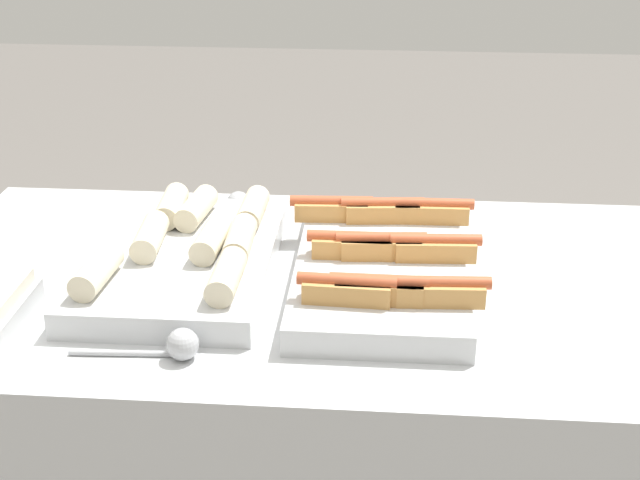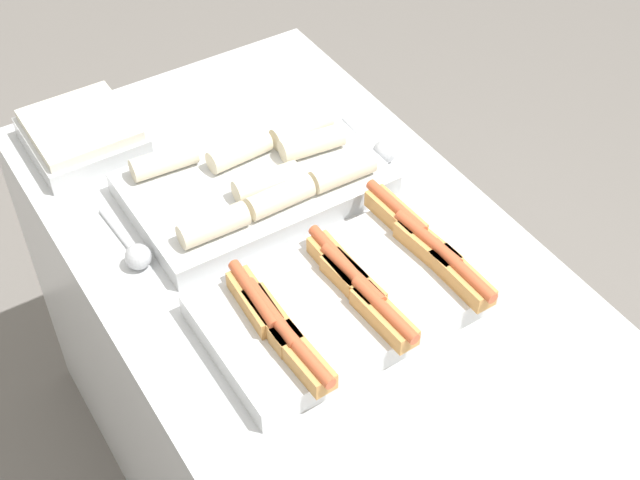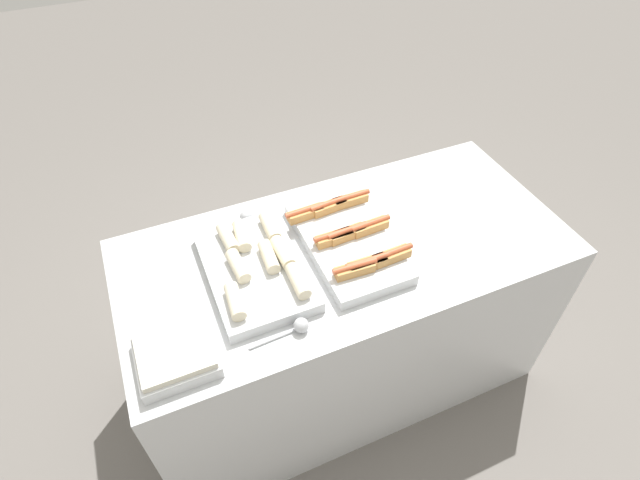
# 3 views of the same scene
# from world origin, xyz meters

# --- Properties ---
(ground_plane) EXTENTS (12.00, 12.00, 0.00)m
(ground_plane) POSITION_xyz_m (0.00, 0.00, 0.00)
(ground_plane) COLOR slate
(counter) EXTENTS (1.77, 0.83, 0.91)m
(counter) POSITION_xyz_m (0.00, 0.00, 0.46)
(counter) COLOR silver
(counter) RESTS_ON ground_plane
(tray_hotdogs) EXTENTS (0.37, 0.56, 0.10)m
(tray_hotdogs) POSITION_xyz_m (0.00, -0.00, 0.95)
(tray_hotdogs) COLOR silver
(tray_hotdogs) RESTS_ON counter
(tray_wraps) EXTENTS (0.34, 0.52, 0.10)m
(tray_wraps) POSITION_xyz_m (-0.37, 0.00, 0.95)
(tray_wraps) COLOR silver
(tray_wraps) RESTS_ON counter
(tray_side_front) EXTENTS (0.24, 0.23, 0.07)m
(tray_side_front) POSITION_xyz_m (-0.71, -0.25, 0.95)
(tray_side_front) COLOR silver
(tray_side_front) RESTS_ON counter
(serving_spoon_near) EXTENTS (0.21, 0.05, 0.05)m
(serving_spoon_near) POSITION_xyz_m (-0.32, -0.29, 0.93)
(serving_spoon_near) COLOR #B2B5BA
(serving_spoon_near) RESTS_ON counter
(serving_spoon_far) EXTENTS (0.20, 0.05, 0.05)m
(serving_spoon_far) POSITION_xyz_m (-0.32, 0.29, 0.93)
(serving_spoon_far) COLOR #B2B5BA
(serving_spoon_far) RESTS_ON counter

